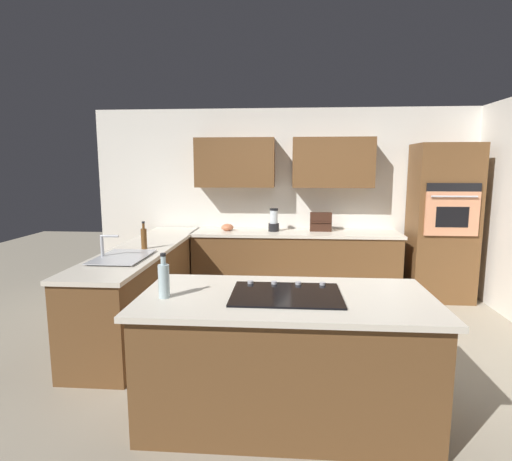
% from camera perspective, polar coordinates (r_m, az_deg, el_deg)
% --- Properties ---
extents(ground_plane, '(14.00, 14.00, 0.00)m').
position_cam_1_polar(ground_plane, '(4.29, 7.15, -15.83)').
color(ground_plane, '#9E937F').
extents(wall_back, '(6.00, 0.44, 2.60)m').
position_cam_1_polar(wall_back, '(5.96, 5.81, 5.37)').
color(wall_back, white).
rests_on(wall_back, ground).
extents(lower_cabinets_back, '(2.80, 0.60, 0.86)m').
position_cam_1_polar(lower_cabinets_back, '(5.78, 5.41, -4.79)').
color(lower_cabinets_back, brown).
rests_on(lower_cabinets_back, ground).
extents(countertop_back, '(2.84, 0.64, 0.04)m').
position_cam_1_polar(countertop_back, '(5.69, 5.48, -0.38)').
color(countertop_back, silver).
rests_on(countertop_back, lower_cabinets_back).
extents(lower_cabinets_side, '(0.60, 2.90, 0.86)m').
position_cam_1_polar(lower_cabinets_side, '(4.92, -14.97, -7.50)').
color(lower_cabinets_side, brown).
rests_on(lower_cabinets_side, ground).
extents(countertop_side, '(0.64, 2.94, 0.04)m').
position_cam_1_polar(countertop_side, '(4.81, -15.18, -2.34)').
color(countertop_side, silver).
rests_on(countertop_side, lower_cabinets_side).
extents(island_base, '(1.96, 0.92, 0.86)m').
position_cam_1_polar(island_base, '(3.08, 4.10, -17.30)').
color(island_base, brown).
rests_on(island_base, ground).
extents(island_top, '(2.04, 1.00, 0.04)m').
position_cam_1_polar(island_top, '(2.91, 4.19, -9.32)').
color(island_top, silver).
rests_on(island_top, island_base).
extents(wall_oven, '(0.80, 0.66, 2.09)m').
position_cam_1_polar(wall_oven, '(6.03, 24.37, 0.98)').
color(wall_oven, brown).
rests_on(wall_oven, ground).
extents(sink_unit, '(0.46, 0.70, 0.23)m').
position_cam_1_polar(sink_unit, '(4.24, -18.12, -3.45)').
color(sink_unit, '#515456').
rests_on(sink_unit, countertop_side).
extents(cooktop, '(0.76, 0.56, 0.03)m').
position_cam_1_polar(cooktop, '(2.91, 4.20, -8.78)').
color(cooktop, black).
rests_on(cooktop, island_top).
extents(blender, '(0.15, 0.15, 0.32)m').
position_cam_1_polar(blender, '(5.70, 2.48, 1.26)').
color(blender, black).
rests_on(blender, countertop_back).
extents(mixing_bowl, '(0.17, 0.17, 0.10)m').
position_cam_1_polar(mixing_bowl, '(5.77, -3.99, 0.45)').
color(mixing_bowl, '#CC724C').
rests_on(mixing_bowl, countertop_back).
extents(spice_rack, '(0.29, 0.11, 0.26)m').
position_cam_1_polar(spice_rack, '(5.77, 8.96, 1.19)').
color(spice_rack, '#381E14').
rests_on(spice_rack, countertop_back).
extents(dish_soap_bottle, '(0.06, 0.06, 0.30)m').
position_cam_1_polar(dish_soap_bottle, '(4.64, -15.27, -0.99)').
color(dish_soap_bottle, brown).
rests_on(dish_soap_bottle, countertop_side).
extents(oil_bottle, '(0.08, 0.08, 0.31)m').
position_cam_1_polar(oil_bottle, '(2.89, -12.65, -6.67)').
color(oil_bottle, silver).
rests_on(oil_bottle, island_top).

